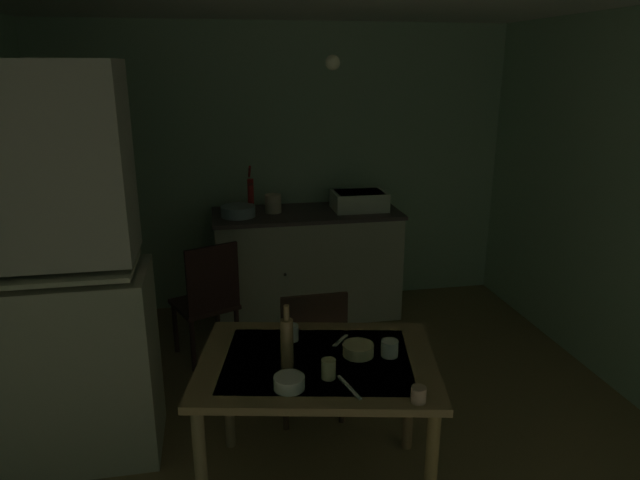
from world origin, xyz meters
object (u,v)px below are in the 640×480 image
(hand_pump, at_px, (251,193))
(dining_table, at_px, (317,377))
(serving_bowl_wide, at_px, (358,350))
(teacup_mint, at_px, (419,395))
(chair_by_counter, at_px, (208,300))
(sink_basin, at_px, (359,200))
(mixing_bowl_counter, at_px, (238,211))
(glass_bottle, at_px, (287,342))
(hutch_cabinet, at_px, (47,288))
(chair_far_side, at_px, (310,349))

(hand_pump, bearing_deg, dining_table, -86.25)
(serving_bowl_wide, bearing_deg, teacup_mint, -71.62)
(chair_by_counter, relative_size, teacup_mint, 13.33)
(chair_by_counter, bearing_deg, sink_basin, 27.87)
(mixing_bowl_counter, height_order, glass_bottle, glass_bottle)
(hutch_cabinet, xyz_separation_m, hand_pump, (1.15, 1.65, 0.09))
(serving_bowl_wide, xyz_separation_m, glass_bottle, (-0.35, -0.05, 0.10))
(serving_bowl_wide, bearing_deg, hand_pump, 98.99)
(serving_bowl_wide, distance_m, glass_bottle, 0.36)
(hand_pump, height_order, teacup_mint, hand_pump)
(dining_table, bearing_deg, hand_pump, 93.75)
(hand_pump, distance_m, chair_far_side, 1.69)
(sink_basin, bearing_deg, hand_pump, 177.11)
(hutch_cabinet, xyz_separation_m, sink_basin, (2.05, 1.60, 0.00))
(hand_pump, bearing_deg, hutch_cabinet, -124.93)
(hand_pump, bearing_deg, mixing_bowl_counter, -139.37)
(teacup_mint, bearing_deg, hutch_cabinet, 149.39)
(hutch_cabinet, distance_m, mixing_bowl_counter, 1.87)
(hand_pump, distance_m, glass_bottle, 2.24)
(chair_by_counter, xyz_separation_m, serving_bowl_wide, (0.72, -1.47, 0.30))
(serving_bowl_wide, bearing_deg, mixing_bowl_counter, 102.33)
(mixing_bowl_counter, relative_size, dining_table, 0.22)
(hand_pump, xyz_separation_m, teacup_mint, (0.49, -2.62, -0.30))
(dining_table, xyz_separation_m, glass_bottle, (-0.15, -0.04, 0.22))
(hutch_cabinet, bearing_deg, sink_basin, 38.08)
(sink_basin, distance_m, chair_far_side, 1.74)
(mixing_bowl_counter, bearing_deg, teacup_mint, -76.61)
(sink_basin, height_order, chair_far_side, sink_basin)
(hand_pump, xyz_separation_m, glass_bottle, (-0.00, -2.23, -0.21))
(sink_basin, relative_size, teacup_mint, 6.55)
(teacup_mint, bearing_deg, serving_bowl_wide, 108.38)
(chair_far_side, xyz_separation_m, teacup_mint, (0.27, -1.06, 0.32))
(hutch_cabinet, relative_size, chair_far_side, 2.47)
(mixing_bowl_counter, bearing_deg, hand_pump, 40.63)
(dining_table, bearing_deg, hutch_cabinet, 157.15)
(sink_basin, xyz_separation_m, chair_far_side, (-0.67, -1.51, -0.53))
(dining_table, height_order, chair_by_counter, chair_by_counter)
(sink_basin, xyz_separation_m, glass_bottle, (-0.90, -2.19, -0.12))
(glass_bottle, bearing_deg, chair_far_side, 71.81)
(chair_by_counter, relative_size, serving_bowl_wide, 6.00)
(hutch_cabinet, xyz_separation_m, serving_bowl_wide, (1.50, -0.54, -0.22))
(teacup_mint, bearing_deg, glass_bottle, 141.91)
(hutch_cabinet, height_order, sink_basin, hutch_cabinet)
(teacup_mint, bearing_deg, sink_basin, 81.05)
(chair_far_side, height_order, teacup_mint, chair_far_side)
(sink_basin, relative_size, dining_table, 0.35)
(mixing_bowl_counter, xyz_separation_m, dining_table, (0.25, -2.10, -0.30))
(hutch_cabinet, bearing_deg, chair_far_side, 3.87)
(hutch_cabinet, bearing_deg, chair_by_counter, 50.23)
(chair_far_side, bearing_deg, hutch_cabinet, -176.13)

